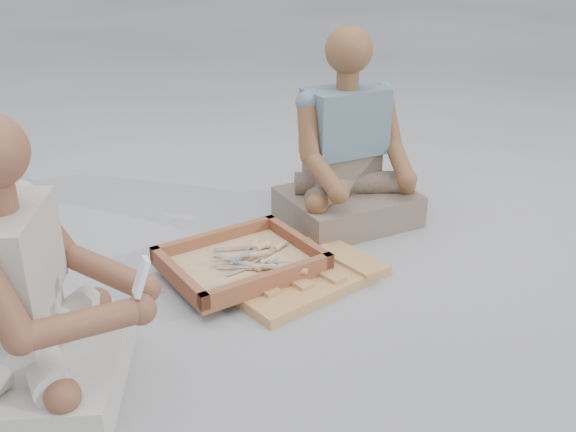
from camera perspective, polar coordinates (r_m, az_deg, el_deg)
name	(u,v)px	position (r m, az deg, el deg)	size (l,w,h in m)	color
ground	(313,309)	(2.26, 2.26, -8.30)	(60.00, 60.00, 0.00)	#A3A3A9
carved_panel	(300,275)	(2.43, 1.06, -5.27)	(0.59, 0.39, 0.04)	#A66940
tool_tray	(241,262)	(2.44, -4.20, -4.09)	(0.63, 0.55, 0.07)	brown
chisel_0	(261,267)	(2.37, -2.43, -4.55)	(0.21, 0.10, 0.02)	silver
chisel_1	(252,246)	(2.54, -3.19, -2.69)	(0.16, 0.17, 0.02)	silver
chisel_2	(263,262)	(2.41, -2.21, -4.13)	(0.22, 0.08, 0.02)	silver
chisel_3	(281,269)	(2.36, -0.65, -4.72)	(0.09, 0.21, 0.02)	silver
chisel_4	(299,264)	(2.40, 0.98, -4.31)	(0.19, 0.14, 0.02)	silver
chisel_5	(281,267)	(2.38, -0.60, -4.51)	(0.22, 0.07, 0.02)	silver
chisel_6	(277,248)	(2.51, -0.98, -2.86)	(0.19, 0.14, 0.02)	silver
chisel_7	(248,265)	(2.39, -3.60, -4.34)	(0.14, 0.19, 0.02)	silver
chisel_8	(259,248)	(2.50, -2.60, -2.85)	(0.20, 0.13, 0.02)	silver
chisel_9	(255,246)	(2.52, -2.91, -2.69)	(0.22, 0.06, 0.02)	silver
chisel_10	(253,255)	(2.43, -3.14, -3.47)	(0.22, 0.02, 0.02)	silver
chisel_11	(292,270)	(2.34, 0.35, -4.78)	(0.19, 0.14, 0.02)	silver
wood_chip_0	(160,268)	(2.57, -11.35, -4.54)	(0.02, 0.01, 0.00)	#D8B97F
wood_chip_1	(288,228)	(2.85, 0.04, -1.03)	(0.02, 0.01, 0.00)	#D8B97F
wood_chip_2	(306,290)	(2.37, 1.65, -6.56)	(0.02, 0.01, 0.00)	#D8B97F
wood_chip_3	(263,265)	(2.54, -2.24, -4.38)	(0.02, 0.01, 0.00)	#D8B97F
wood_chip_4	(262,252)	(2.64, -2.36, -3.22)	(0.02, 0.01, 0.00)	#D8B97F
wood_chip_5	(196,240)	(2.76, -8.21, -2.16)	(0.02, 0.01, 0.00)	#D8B97F
wood_chip_6	(292,241)	(2.73, 0.35, -2.20)	(0.02, 0.01, 0.00)	#D8B97F
wood_chip_7	(280,295)	(2.34, -0.73, -7.04)	(0.02, 0.01, 0.00)	#D8B97F
wood_chip_8	(151,276)	(2.51, -12.07, -5.28)	(0.02, 0.01, 0.00)	#D8B97F
wood_chip_9	(323,264)	(2.55, 3.17, -4.28)	(0.02, 0.01, 0.00)	#D8B97F
wood_chip_10	(222,278)	(2.46, -5.91, -5.50)	(0.02, 0.01, 0.00)	#D8B97F
wood_chip_11	(160,291)	(2.41, -11.30, -6.60)	(0.02, 0.01, 0.00)	#D8B97F
wood_chip_12	(191,254)	(2.65, -8.61, -3.38)	(0.02, 0.01, 0.00)	#D8B97F
wood_chip_13	(299,278)	(2.45, 0.99, -5.49)	(0.02, 0.01, 0.00)	#D8B97F
wood_chip_14	(316,269)	(2.51, 2.51, -4.69)	(0.02, 0.01, 0.00)	#D8B97F
craftsman	(33,310)	(1.87, -21.74, -7.73)	(0.61, 0.62, 0.82)	beige
companion	(348,161)	(2.83, 5.33, 4.93)	(0.60, 0.50, 0.86)	#7C6859
mobile_phone	(141,277)	(1.70, -12.92, -5.30)	(0.05, 0.05, 0.10)	white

